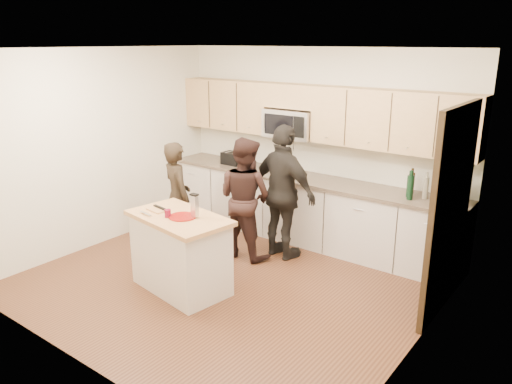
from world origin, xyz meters
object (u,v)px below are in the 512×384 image
Objects in this scene: toaster at (233,158)px; woman_right at (283,193)px; woman_center at (245,198)px; woman_left at (177,197)px; island at (181,252)px.

woman_right is at bearing -25.28° from toaster.
woman_center is 0.51m from woman_right.
woman_left is 0.94m from woman_center.
woman_center is (-0.00, 1.20, 0.35)m from island.
toaster is 1.55m from woman_right.
woman_center is at bearing -132.45° from woman_left.
woman_left is 0.94× the size of woman_center.
woman_center is at bearing -43.68° from toaster.
woman_left is at bearing -85.31° from toaster.
toaster is at bearing -41.98° from woman_center.
woman_center reaches higher than woman_left.
woman_center reaches higher than island.
woman_right reaches higher than woman_center.
island is 1.58m from woman_right.
island is 0.81× the size of woman_center.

